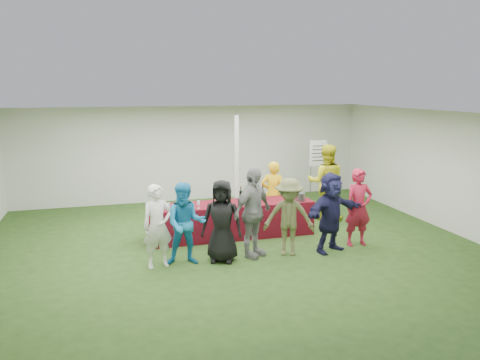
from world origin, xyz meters
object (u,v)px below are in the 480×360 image
object	(u,v)px
staff_pourer	(273,194)
customer_6	(359,207)
customer_2	(222,221)
customer_3	(253,212)
serving_table	(231,220)
customer_5	(331,212)
customer_1	(186,224)
customer_0	(158,226)
dump_bucket	(300,197)
wine_list_sign	(318,158)
staff_back	(326,182)
customer_4	(289,217)

from	to	relation	value
staff_pourer	customer_6	distance (m)	2.16
customer_2	customer_3	distance (m)	0.64
serving_table	customer_5	world-z (taller)	customer_5
customer_1	staff_pourer	bearing A→B (deg)	47.57
customer_0	customer_5	world-z (taller)	customer_5
dump_bucket	customer_2	bearing A→B (deg)	-150.60
wine_list_sign	customer_1	world-z (taller)	wine_list_sign
customer_1	customer_3	distance (m)	1.30
dump_bucket	customer_3	world-z (taller)	customer_3
wine_list_sign	customer_1	bearing A→B (deg)	-141.13
dump_bucket	wine_list_sign	xyz separation A→B (m)	(1.48, 2.27, 0.48)
customer_3	customer_6	bearing A→B (deg)	-33.26
customer_0	customer_6	bearing A→B (deg)	-10.89
dump_bucket	wine_list_sign	world-z (taller)	wine_list_sign
customer_3	staff_back	bearing A→B (deg)	4.23
wine_list_sign	customer_3	size ratio (longest dim) A/B	1.03
wine_list_sign	customer_4	world-z (taller)	wine_list_sign
customer_1	customer_6	bearing A→B (deg)	10.54
customer_3	customer_5	xyz separation A→B (m)	(1.57, -0.15, -0.08)
customer_5	customer_6	xyz separation A→B (m)	(0.72, 0.19, 0.00)
serving_table	customer_1	distance (m)	1.85
customer_0	customer_4	world-z (taller)	customer_0
customer_3	customer_6	distance (m)	2.29
customer_2	customer_6	distance (m)	2.92
customer_4	customer_6	distance (m)	1.59
serving_table	staff_pourer	distance (m)	1.32
wine_list_sign	customer_6	size ratio (longest dim) A/B	1.12
customer_4	serving_table	bearing A→B (deg)	140.55
serving_table	dump_bucket	xyz separation A→B (m)	(1.52, -0.22, 0.46)
staff_back	customer_3	world-z (taller)	staff_back
wine_list_sign	customer_6	world-z (taller)	wine_list_sign
staff_pourer	serving_table	bearing A→B (deg)	42.54
staff_pourer	staff_back	distance (m)	1.46
wine_list_sign	dump_bucket	bearing A→B (deg)	-123.08
serving_table	customer_2	world-z (taller)	customer_2
wine_list_sign	staff_pourer	xyz separation A→B (m)	(-1.85, -1.53, -0.55)
serving_table	dump_bucket	distance (m)	1.61
customer_4	customer_1	bearing A→B (deg)	-160.33
staff_back	customer_6	distance (m)	1.97
staff_back	customer_0	size ratio (longest dim) A/B	1.22
serving_table	customer_0	size ratio (longest dim) A/B	2.36
customer_2	customer_4	world-z (taller)	customer_2
wine_list_sign	staff_pourer	distance (m)	2.46
customer_1	customer_3	world-z (taller)	customer_3
customer_1	customer_5	world-z (taller)	customer_5
customer_1	customer_6	world-z (taller)	customer_6
dump_bucket	customer_0	distance (m)	3.43
customer_4	customer_6	bearing A→B (deg)	26.44
staff_back	customer_2	bearing A→B (deg)	57.25
customer_0	customer_1	world-z (taller)	customer_1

